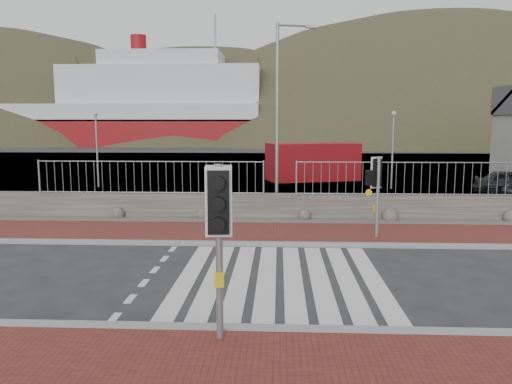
{
  "coord_description": "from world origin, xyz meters",
  "views": [
    {
      "loc": [
        -0.03,
        -10.99,
        3.51
      ],
      "look_at": [
        -0.68,
        3.0,
        1.57
      ],
      "focal_mm": 35.0,
      "sensor_mm": 36.0,
      "label": 1
    }
  ],
  "objects_px": {
    "ferry": "(124,111)",
    "streetlight": "(280,109)",
    "shipping_container": "(313,162)",
    "traffic_signal_far": "(377,180)",
    "traffic_signal_near": "(219,216)"
  },
  "relations": [
    {
      "from": "traffic_signal_near",
      "to": "streetlight",
      "type": "bearing_deg",
      "value": 79.85
    },
    {
      "from": "traffic_signal_far",
      "to": "shipping_container",
      "type": "relative_size",
      "value": 0.46
    },
    {
      "from": "streetlight",
      "to": "shipping_container",
      "type": "distance_m",
      "value": 12.18
    },
    {
      "from": "shipping_container",
      "to": "ferry",
      "type": "bearing_deg",
      "value": 101.81
    },
    {
      "from": "traffic_signal_far",
      "to": "shipping_container",
      "type": "xyz_separation_m",
      "value": [
        -0.88,
        15.78,
        -0.69
      ]
    },
    {
      "from": "traffic_signal_near",
      "to": "traffic_signal_far",
      "type": "bearing_deg",
      "value": 56.95
    },
    {
      "from": "ferry",
      "to": "streetlight",
      "type": "xyz_separation_m",
      "value": [
        24.65,
        -59.78,
        -1.32
      ]
    },
    {
      "from": "traffic_signal_near",
      "to": "traffic_signal_far",
      "type": "distance_m",
      "value": 8.34
    },
    {
      "from": "traffic_signal_far",
      "to": "streetlight",
      "type": "height_order",
      "value": "streetlight"
    },
    {
      "from": "traffic_signal_far",
      "to": "streetlight",
      "type": "distance_m",
      "value": 5.52
    },
    {
      "from": "ferry",
      "to": "streetlight",
      "type": "relative_size",
      "value": 6.96
    },
    {
      "from": "streetlight",
      "to": "traffic_signal_far",
      "type": "bearing_deg",
      "value": -66.21
    },
    {
      "from": "traffic_signal_near",
      "to": "shipping_container",
      "type": "xyz_separation_m",
      "value": [
        3.0,
        23.16,
        -0.94
      ]
    },
    {
      "from": "ferry",
      "to": "traffic_signal_near",
      "type": "bearing_deg",
      "value": -71.62
    },
    {
      "from": "streetlight",
      "to": "shipping_container",
      "type": "relative_size",
      "value": 1.31
    }
  ]
}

